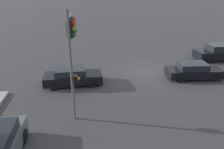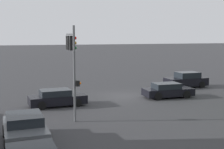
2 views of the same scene
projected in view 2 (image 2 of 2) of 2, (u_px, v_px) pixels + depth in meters
name	position (u px, v px, depth m)	size (l,w,h in m)	color
ground_plane	(125.00, 96.00, 27.22)	(300.00, 300.00, 0.00)	#333335
traffic_signal	(72.00, 52.00, 19.35)	(0.55, 2.57, 5.83)	#515456
crossing_car_0	(186.00, 80.00, 31.67)	(4.25, 2.00, 1.55)	black
crossing_car_1	(57.00, 98.00, 23.25)	(4.26, 2.02, 1.26)	black
crossing_car_2	(168.00, 90.00, 26.42)	(4.29, 2.05, 1.25)	black
parked_car_0	(25.00, 129.00, 15.24)	(2.08, 4.05, 1.41)	#4C5156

